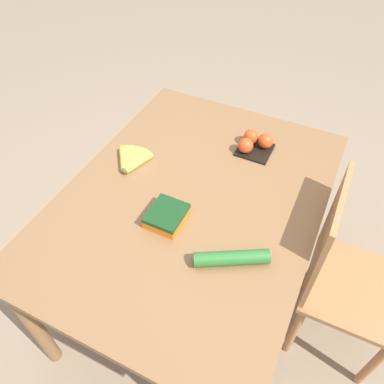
{
  "coord_description": "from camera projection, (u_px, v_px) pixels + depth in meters",
  "views": [
    {
      "loc": [
        0.91,
        0.44,
        1.86
      ],
      "look_at": [
        0.0,
        0.0,
        0.78
      ],
      "focal_mm": 35.0,
      "sensor_mm": 36.0,
      "label": 1
    }
  ],
  "objects": [
    {
      "name": "ground_plane",
      "position": [
        192.0,
        289.0,
        2.05
      ],
      "size": [
        12.0,
        12.0,
        0.0
      ],
      "primitive_type": "plane",
      "color": "gray"
    },
    {
      "name": "carrot_bag",
      "position": [
        167.0,
        215.0,
        1.4
      ],
      "size": [
        0.15,
        0.13,
        0.05
      ],
      "color": "orange",
      "rests_on": "dining_table"
    },
    {
      "name": "chair",
      "position": [
        341.0,
        276.0,
        1.57
      ],
      "size": [
        0.42,
        0.4,
        0.92
      ],
      "rotation": [
        0.0,
        0.0,
        3.15
      ],
      "color": "#A87547",
      "rests_on": "ground_plane"
    },
    {
      "name": "tomato_pack",
      "position": [
        254.0,
        143.0,
        1.68
      ],
      "size": [
        0.15,
        0.15,
        0.08
      ],
      "color": "black",
      "rests_on": "dining_table"
    },
    {
      "name": "dining_table",
      "position": [
        192.0,
        212.0,
        1.57
      ],
      "size": [
        1.34,
        1.0,
        0.75
      ],
      "color": "olive",
      "rests_on": "ground_plane"
    },
    {
      "name": "cucumber_near",
      "position": [
        231.0,
        258.0,
        1.28
      ],
      "size": [
        0.17,
        0.25,
        0.05
      ],
      "color": "#2D702D",
      "rests_on": "dining_table"
    },
    {
      "name": "banana_bunch",
      "position": [
        131.0,
        160.0,
        1.63
      ],
      "size": [
        0.16,
        0.16,
        0.03
      ],
      "color": "brown",
      "rests_on": "dining_table"
    }
  ]
}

